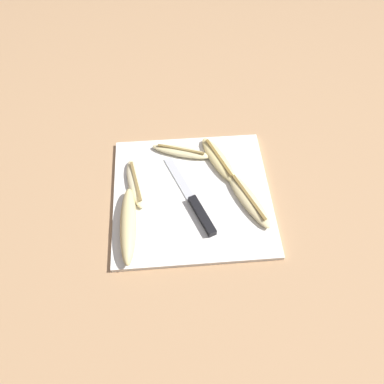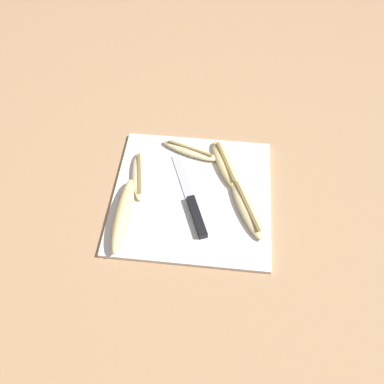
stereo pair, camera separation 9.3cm
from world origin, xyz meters
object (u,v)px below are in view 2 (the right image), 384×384
banana_golden_short (225,164)px  banana_mellow_near (247,208)px  knife (194,209)px  banana_cream_curved (140,175)px  banana_spotted_left (123,214)px  banana_soft_right (190,151)px

banana_golden_short → banana_mellow_near: bearing=-65.4°
knife → banana_mellow_near: banana_mellow_near is taller
banana_golden_short → banana_cream_curved: bearing=-164.8°
banana_mellow_near → banana_cream_curved: bearing=165.9°
banana_spotted_left → banana_mellow_near: (0.29, 0.05, -0.01)m
banana_cream_curved → banana_mellow_near: bearing=-14.1°
banana_soft_right → banana_spotted_left: bearing=-121.8°
knife → banana_golden_short: banana_golden_short is taller
knife → banana_golden_short: 0.16m
banana_spotted_left → banana_mellow_near: size_ratio=1.10×
banana_soft_right → banana_spotted_left: (-0.14, -0.22, 0.01)m
knife → banana_mellow_near: 0.13m
knife → banana_cream_curved: bearing=128.6°
banana_soft_right → banana_golden_short: bearing=-20.8°
banana_mellow_near → banana_golden_short: banana_golden_short is taller
knife → banana_mellow_near: size_ratio=1.34×
banana_soft_right → banana_mellow_near: (0.16, -0.16, 0.00)m
banana_cream_curved → banana_spotted_left: (-0.02, -0.12, 0.01)m
banana_spotted_left → banana_golden_short: bearing=38.0°
banana_soft_right → banana_cream_curved: bearing=-141.3°
banana_mellow_near → knife: bearing=-173.5°
banana_soft_right → banana_cream_curved: (-0.12, -0.10, 0.00)m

